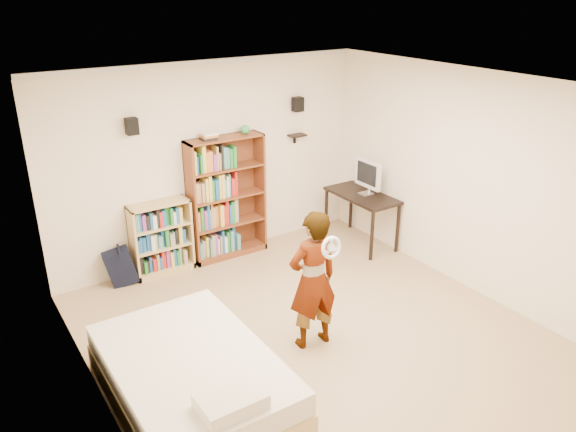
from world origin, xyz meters
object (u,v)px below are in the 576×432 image
at_px(low_bookshelf, 161,238).
at_px(computer_desk, 361,219).
at_px(tall_bookshelf, 227,198).
at_px(daybed, 192,373).
at_px(person, 313,280).

xyz_separation_m(low_bookshelf, computer_desk, (2.78, -0.74, -0.11)).
relative_size(tall_bookshelf, daybed, 0.83).
xyz_separation_m(tall_bookshelf, computer_desk, (1.81, -0.73, -0.47)).
xyz_separation_m(low_bookshelf, daybed, (-0.73, -2.54, -0.19)).
relative_size(low_bookshelf, daybed, 0.48).
bearing_deg(tall_bookshelf, person, -96.16).
bearing_deg(computer_desk, daybed, -152.84).
bearing_deg(low_bookshelf, daybed, -105.99).
bearing_deg(low_bookshelf, computer_desk, -14.84).
distance_m(low_bookshelf, person, 2.52).
bearing_deg(computer_desk, person, -141.17).
height_order(computer_desk, daybed, computer_desk).
height_order(tall_bookshelf, low_bookshelf, tall_bookshelf).
bearing_deg(person, tall_bookshelf, -91.54).
relative_size(computer_desk, person, 0.74).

